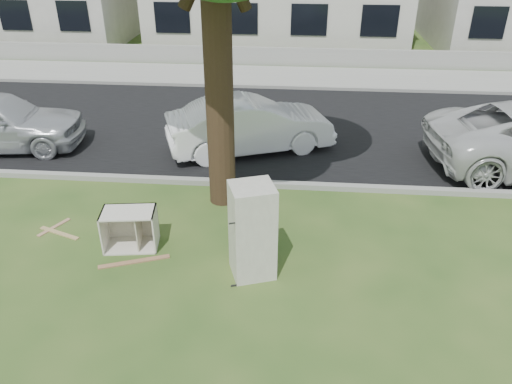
{
  "coord_description": "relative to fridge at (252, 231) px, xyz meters",
  "views": [
    {
      "loc": [
        1.07,
        -7.13,
        5.18
      ],
      "look_at": [
        0.4,
        0.6,
        0.88
      ],
      "focal_mm": 35.0,
      "sensor_mm": 36.0,
      "label": 1
    }
  ],
  "objects": [
    {
      "name": "cabinet",
      "position": [
        -2.22,
        0.55,
        -0.45
      ],
      "size": [
        0.99,
        0.69,
        0.72
      ],
      "primitive_type": "cube",
      "rotation": [
        0.0,
        0.0,
        0.14
      ],
      "color": "silver",
      "rests_on": "ground"
    },
    {
      "name": "low_wall",
      "position": [
        -0.44,
        13.15,
        -0.46
      ],
      "size": [
        120.0,
        0.15,
        0.7
      ],
      "primitive_type": "cube",
      "color": "gray",
      "rests_on": "ground"
    },
    {
      "name": "kerb_near",
      "position": [
        -0.44,
        3.0,
        -0.81
      ],
      "size": [
        120.0,
        0.18,
        0.12
      ],
      "primitive_type": "cube",
      "color": "gray",
      "rests_on": "ground"
    },
    {
      "name": "car_center",
      "position": [
        -0.52,
        4.92,
        -0.14
      ],
      "size": [
        4.31,
        2.78,
        1.34
      ],
      "primitive_type": "imported",
      "rotation": [
        0.0,
        0.0,
        1.94
      ],
      "color": "white",
      "rests_on": "ground"
    },
    {
      "name": "ground",
      "position": [
        -0.44,
        0.55,
        -0.81
      ],
      "size": [
        120.0,
        120.0,
        0.0
      ],
      "primitive_type": "plane",
      "color": "#2C4E1C"
    },
    {
      "name": "road",
      "position": [
        -0.44,
        6.55,
        -0.8
      ],
      "size": [
        120.0,
        7.0,
        0.01
      ],
      "primitive_type": "cube",
      "color": "black",
      "rests_on": "ground"
    },
    {
      "name": "sidewalk",
      "position": [
        -0.44,
        11.55,
        -0.8
      ],
      "size": [
        120.0,
        2.8,
        0.01
      ],
      "primitive_type": "cube",
      "color": "gray",
      "rests_on": "ground"
    },
    {
      "name": "plank_a",
      "position": [
        -2.04,
        0.08,
        -0.8
      ],
      "size": [
        1.16,
        0.52,
        0.02
      ],
      "primitive_type": "cube",
      "rotation": [
        0.0,
        0.0,
        0.36
      ],
      "color": "#9B6D4B",
      "rests_on": "ground"
    },
    {
      "name": "plank_b",
      "position": [
        -3.7,
        0.82,
        -0.8
      ],
      "size": [
        0.87,
        0.4,
        0.02
      ],
      "primitive_type": "cube",
      "rotation": [
        0.0,
        0.0,
        -0.36
      ],
      "color": "tan",
      "rests_on": "ground"
    },
    {
      "name": "kerb_far",
      "position": [
        -0.44,
        10.1,
        -0.81
      ],
      "size": [
        120.0,
        0.18,
        0.12
      ],
      "primitive_type": "cube",
      "color": "gray",
      "rests_on": "ground"
    },
    {
      "name": "plank_c",
      "position": [
        -3.88,
        1.0,
        -0.8
      ],
      "size": [
        0.4,
        0.67,
        0.02
      ],
      "primitive_type": "cube",
      "rotation": [
        0.0,
        0.0,
        1.1
      ],
      "color": "tan",
      "rests_on": "ground"
    },
    {
      "name": "fridge",
      "position": [
        0.0,
        0.0,
        0.0
      ],
      "size": [
        0.83,
        0.8,
        1.62
      ],
      "primitive_type": "cube",
      "rotation": [
        0.0,
        0.0,
        0.33
      ],
      "color": "beige",
      "rests_on": "ground"
    }
  ]
}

